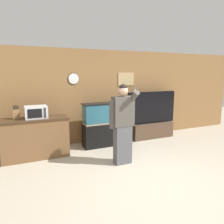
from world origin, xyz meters
name	(u,v)px	position (x,y,z in m)	size (l,w,h in m)	color
ground_plane	(151,178)	(0.00, 0.00, 0.00)	(18.00, 18.00, 0.00)	#B2A893
wall_back_paneled	(100,96)	(0.00, 2.62, 1.30)	(10.00, 0.08, 2.60)	olive
counter_island	(35,138)	(-1.87, 1.96, 0.47)	(1.51, 0.57, 0.94)	brown
microwave	(36,112)	(-1.82, 1.95, 1.08)	(0.49, 0.35, 0.28)	silver
knife_block	(16,114)	(-2.23, 2.02, 1.06)	(0.14, 0.10, 0.32)	olive
aquarium_on_stand	(105,124)	(-0.07, 2.11, 0.59)	(1.18, 0.40, 1.17)	black
tv_on_stand	(151,124)	(1.52, 2.22, 0.41)	(1.63, 0.40, 1.41)	#4C3828
person_standing	(123,123)	(-0.18, 0.83, 0.90)	(0.54, 0.41, 1.73)	#515156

